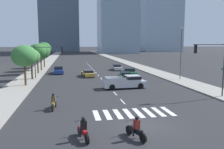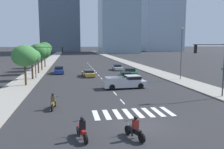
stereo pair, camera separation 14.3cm
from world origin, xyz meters
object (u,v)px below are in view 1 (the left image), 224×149
at_px(street_lamp_east, 181,50).
at_px(traffic_signal_far, 46,55).
at_px(motorcycle_trailing, 136,130).
at_px(traffic_signal_near, 213,59).
at_px(motorcycle_third, 83,130).
at_px(sedan_silver_2, 117,68).
at_px(sedan_blue_4, 58,70).
at_px(street_tree_nearest, 24,56).
at_px(street_tree_third, 37,51).
at_px(sedan_green_0, 126,76).
at_px(pickup_truck, 126,82).
at_px(motorcycle_lead, 54,103).
at_px(street_tree_fourth, 41,51).
at_px(sedan_green_1, 130,72).
at_px(street_tree_fifth, 44,49).
at_px(sedan_gold_3, 88,73).
at_px(street_tree_second, 31,57).

bearing_deg(street_lamp_east, traffic_signal_far, 165.82).
height_order(motorcycle_trailing, street_lamp_east, street_lamp_east).
bearing_deg(traffic_signal_near, motorcycle_third, 30.86).
xyz_separation_m(sedan_silver_2, sedan_blue_4, (-12.52, -3.81, 0.07)).
relative_size(street_tree_nearest, street_tree_third, 0.97).
distance_m(sedan_green_0, street_tree_nearest, 15.70).
bearing_deg(sedan_green_0, pickup_truck, -8.88).
relative_size(motorcycle_lead, motorcycle_trailing, 1.05).
xyz_separation_m(motorcycle_third, street_tree_fourth, (-6.74, 38.40, 3.59)).
distance_m(sedan_green_1, street_tree_fifth, 24.69).
bearing_deg(traffic_signal_near, sedan_green_1, -77.50).
bearing_deg(sedan_gold_3, street_tree_third, 54.24).
bearing_deg(street_lamp_east, street_tree_fourth, 143.51).
height_order(sedan_blue_4, street_tree_fifth, street_tree_fifth).
bearing_deg(street_tree_fourth, sedan_green_0, -46.55).
relative_size(motorcycle_third, street_tree_nearest, 0.37).
distance_m(motorcycle_trailing, street_tree_fifth, 46.61).
bearing_deg(street_tree_fifth, street_tree_third, -90.00).
relative_size(motorcycle_trailing, street_lamp_east, 0.24).
bearing_deg(street_tree_fourth, sedan_green_1, -32.97).
xyz_separation_m(sedan_green_0, sedan_blue_4, (-11.08, 10.17, 0.05)).
relative_size(motorcycle_third, street_tree_fourth, 0.36).
xyz_separation_m(pickup_truck, street_tree_fourth, (-13.40, 22.67, 3.36)).
height_order(sedan_green_1, sedan_blue_4, sedan_blue_4).
xyz_separation_m(motorcycle_trailing, street_tree_fourth, (-9.98, 38.84, 3.59)).
bearing_deg(sedan_green_0, street_tree_fourth, -132.60).
bearing_deg(sedan_blue_4, pickup_truck, -153.62).
xyz_separation_m(sedan_green_1, street_tree_fourth, (-16.94, 10.99, 3.56)).
distance_m(pickup_truck, sedan_silver_2, 21.07).
bearing_deg(street_tree_third, street_tree_nearest, -90.00).
xyz_separation_m(sedan_silver_2, street_tree_second, (-16.40, -11.13, 3.22)).
bearing_deg(pickup_truck, sedan_green_0, 73.41).
distance_m(street_tree_second, street_tree_fifth, 19.47).
distance_m(street_tree_fourth, street_tree_fifth, 6.53).
xyz_separation_m(motorcycle_lead, traffic_signal_far, (-2.32, 19.10, 3.39)).
bearing_deg(sedan_gold_3, sedan_blue_4, 40.24).
relative_size(motorcycle_trailing, sedan_blue_4, 0.42).
bearing_deg(street_tree_fifth, motorcycle_lead, -83.14).
distance_m(sedan_green_0, traffic_signal_far, 13.71).
bearing_deg(traffic_signal_near, street_tree_second, -38.63).
bearing_deg(sedan_green_1, sedan_green_0, -18.73).
distance_m(sedan_green_0, street_lamp_east, 9.83).
xyz_separation_m(sedan_gold_3, street_tree_fifth, (-9.25, 17.33, 4.09)).
height_order(pickup_truck, street_tree_fourth, street_tree_fourth).
bearing_deg(sedan_silver_2, motorcycle_trailing, -8.28).
distance_m(sedan_green_0, street_tree_fifth, 27.17).
bearing_deg(street_lamp_east, motorcycle_third, -128.94).
xyz_separation_m(sedan_gold_3, street_tree_nearest, (-9.25, -8.04, 3.63)).
bearing_deg(street_tree_fourth, street_tree_nearest, -90.00).
xyz_separation_m(sedan_blue_4, street_tree_nearest, (-3.88, -13.25, 3.56)).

